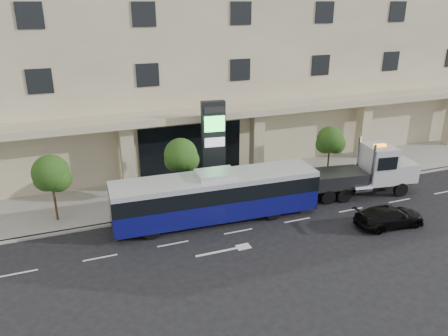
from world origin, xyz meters
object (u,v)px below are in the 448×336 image
object	(u,v)px
city_bus	(216,195)
tow_truck	(367,172)
black_sedan	(389,216)
signage_pylon	(213,146)

from	to	relation	value
city_bus	tow_truck	size ratio (longest dim) A/B	1.46
black_sedan	tow_truck	bearing A→B (deg)	-16.57
city_bus	black_sedan	world-z (taller)	city_bus
city_bus	black_sedan	xyz separation A→B (m)	(9.53, -4.53, -1.01)
city_bus	tow_truck	bearing A→B (deg)	2.23
signage_pylon	tow_truck	bearing A→B (deg)	-16.08
tow_truck	signage_pylon	world-z (taller)	signage_pylon
black_sedan	signage_pylon	bearing A→B (deg)	47.68
tow_truck	signage_pylon	xyz separation A→B (m)	(-9.90, 4.14, 1.79)
tow_truck	city_bus	bearing A→B (deg)	-172.51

